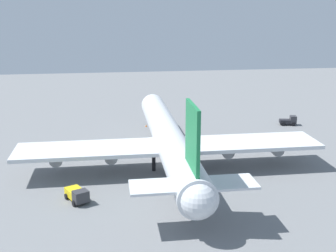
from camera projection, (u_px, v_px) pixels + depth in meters
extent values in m
plane|color=slate|center=(168.00, 164.00, 85.29)|extent=(249.76, 249.76, 0.00)
cylinder|color=silver|center=(168.00, 137.00, 83.79)|extent=(57.25, 5.67, 5.67)
sphere|color=silver|center=(153.00, 105.00, 111.10)|extent=(5.56, 5.56, 5.56)
sphere|color=silver|center=(198.00, 201.00, 56.48)|extent=(4.82, 4.82, 4.82)
cube|color=#1E7F47|center=(192.00, 137.00, 58.88)|extent=(8.01, 0.50, 9.07)
cube|color=silver|center=(226.00, 183.00, 60.14)|extent=(5.15, 8.51, 0.36)
cube|color=silver|center=(161.00, 186.00, 58.92)|extent=(5.15, 8.51, 0.36)
cube|color=silver|center=(248.00, 143.00, 83.31)|extent=(9.73, 26.78, 0.70)
cube|color=silver|center=(89.00, 150.00, 79.27)|extent=(9.73, 26.78, 0.70)
cylinder|color=gray|center=(226.00, 150.00, 84.14)|extent=(4.54, 2.38, 2.38)
cylinder|color=gray|center=(274.00, 147.00, 85.46)|extent=(4.54, 2.38, 2.38)
cylinder|color=gray|center=(111.00, 155.00, 81.18)|extent=(4.54, 2.38, 2.38)
cylinder|color=gray|center=(57.00, 157.00, 79.85)|extent=(4.54, 2.38, 2.38)
cylinder|color=black|center=(157.00, 132.00, 102.40)|extent=(0.70, 0.70, 2.77)
cylinder|color=black|center=(186.00, 162.00, 82.61)|extent=(0.70, 0.70, 2.77)
cylinder|color=black|center=(154.00, 164.00, 81.78)|extent=(0.70, 0.70, 2.77)
cube|color=#333338|center=(293.00, 120.00, 113.09)|extent=(2.24, 1.91, 1.97)
cube|color=#232328|center=(285.00, 121.00, 113.38)|extent=(2.49, 3.07, 0.96)
cylinder|color=black|center=(294.00, 124.00, 112.33)|extent=(0.49, 1.04, 1.00)
cylinder|color=black|center=(292.00, 122.00, 114.38)|extent=(0.49, 1.04, 1.00)
cylinder|color=black|center=(283.00, 124.00, 112.53)|extent=(0.49, 1.04, 1.00)
cylinder|color=black|center=(282.00, 122.00, 114.58)|extent=(0.49, 1.04, 1.00)
cube|color=#333338|center=(81.00, 196.00, 67.78)|extent=(2.65, 2.84, 1.81)
cube|color=yellow|center=(75.00, 192.00, 69.84)|extent=(3.84, 3.44, 1.27)
cylinder|color=black|center=(74.00, 204.00, 67.38)|extent=(0.97, 0.67, 0.94)
cylinder|color=black|center=(88.00, 200.00, 68.72)|extent=(0.97, 0.67, 0.94)
cylinder|color=black|center=(66.00, 197.00, 69.84)|extent=(0.97, 0.67, 0.94)
cylinder|color=black|center=(80.00, 193.00, 71.17)|extent=(0.97, 0.67, 0.94)
cone|color=orange|center=(146.00, 126.00, 111.78)|extent=(0.43, 0.43, 0.61)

